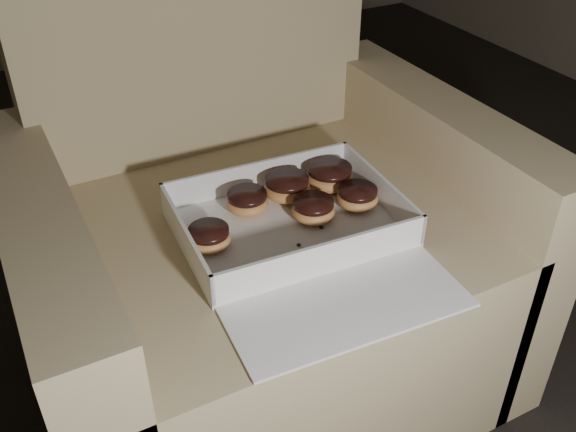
{
  "coord_description": "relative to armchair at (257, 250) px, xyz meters",
  "views": [
    {
      "loc": [
        -0.13,
        -0.5,
        1.01
      ],
      "look_at": [
        0.27,
        0.25,
        0.42
      ],
      "focal_mm": 40.0,
      "sensor_mm": 36.0,
      "label": 1
    }
  ],
  "objects": [
    {
      "name": "crumb_c",
      "position": [
        0.05,
        -0.14,
        0.13
      ],
      "size": [
        0.01,
        0.01,
        0.0
      ],
      "primitive_type": "ellipsoid",
      "color": "black",
      "rests_on": "bakery_box"
    },
    {
      "name": "bakery_box",
      "position": [
        0.01,
        -0.15,
        0.13
      ],
      "size": [
        0.37,
        0.43,
        0.06
      ],
      "rotation": [
        0.0,
        0.0,
        -0.06
      ],
      "color": "white",
      "rests_on": "armchair"
    },
    {
      "name": "donut_f",
      "position": [
        -0.03,
        -0.04,
        0.14
      ],
      "size": [
        0.07,
        0.07,
        0.04
      ],
      "color": "#D78A4B",
      "rests_on": "bakery_box"
    },
    {
      "name": "donut_a",
      "position": [
        0.14,
        -0.11,
        0.14
      ],
      "size": [
        0.07,
        0.07,
        0.04
      ],
      "color": "#D78A4B",
      "rests_on": "bakery_box"
    },
    {
      "name": "donut_b",
      "position": [
        0.05,
        -0.03,
        0.15
      ],
      "size": [
        0.08,
        0.08,
        0.04
      ],
      "color": "#D78A4B",
      "rests_on": "bakery_box"
    },
    {
      "name": "donut_e",
      "position": [
        0.13,
        -0.04,
        0.15
      ],
      "size": [
        0.08,
        0.08,
        0.04
      ],
      "color": "#D78A4B",
      "rests_on": "bakery_box"
    },
    {
      "name": "donut_d",
      "position": [
        -0.13,
        -0.1,
        0.14
      ],
      "size": [
        0.07,
        0.07,
        0.04
      ],
      "color": "#D78A4B",
      "rests_on": "bakery_box"
    },
    {
      "name": "armchair",
      "position": [
        0.0,
        0.0,
        0.0
      ],
      "size": [
        0.83,
        0.7,
        0.87
      ],
      "color": "tan",
      "rests_on": "floor"
    },
    {
      "name": "donut_c",
      "position": [
        0.05,
        -0.11,
        0.14
      ],
      "size": [
        0.07,
        0.07,
        0.04
      ],
      "color": "#D78A4B",
      "rests_on": "bakery_box"
    },
    {
      "name": "crumb_a",
      "position": [
        -0.04,
        -0.18,
        0.13
      ],
      "size": [
        0.01,
        0.01,
        0.0
      ],
      "primitive_type": "ellipsoid",
      "color": "black",
      "rests_on": "bakery_box"
    },
    {
      "name": "crumb_b",
      "position": [
        -0.0,
        -0.16,
        0.13
      ],
      "size": [
        0.01,
        0.01,
        0.0
      ],
      "primitive_type": "ellipsoid",
      "color": "black",
      "rests_on": "bakery_box"
    }
  ]
}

